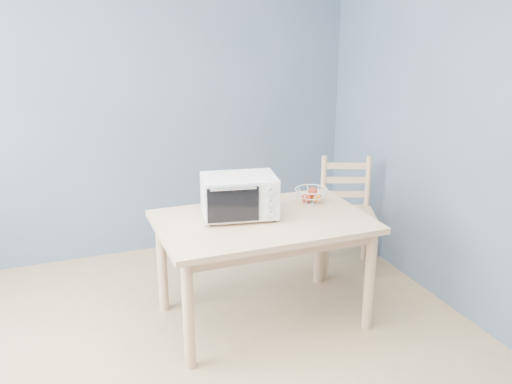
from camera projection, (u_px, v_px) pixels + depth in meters
name	position (u px, v px, depth m)	size (l,w,h in m)	color
room	(195.00, 181.00, 2.73)	(4.01, 4.51, 2.61)	tan
dining_table	(263.00, 233.00, 3.82)	(1.40, 0.90, 0.75)	tan
toaster_oven	(236.00, 196.00, 3.77)	(0.54, 0.42, 0.29)	white
fruit_basket	(311.00, 195.00, 4.08)	(0.27, 0.27, 0.12)	silver
dining_chair	(347.00, 216.00, 4.69)	(0.56, 0.56, 0.92)	tan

